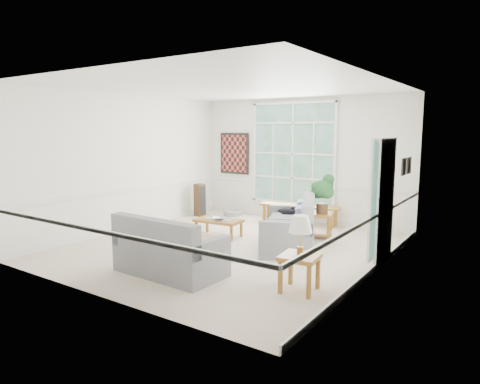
{
  "coord_description": "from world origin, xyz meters",
  "views": [
    {
      "loc": [
        4.63,
        -6.49,
        2.22
      ],
      "look_at": [
        0.1,
        0.2,
        1.05
      ],
      "focal_mm": 32.0,
      "sensor_mm": 36.0,
      "label": 1
    }
  ],
  "objects_px": {
    "coffee_table": "(219,228)",
    "end_table": "(319,225)",
    "loveseat_right": "(289,223)",
    "side_table": "(299,273)",
    "loveseat_front": "(170,244)"
  },
  "relations": [
    {
      "from": "coffee_table",
      "to": "end_table",
      "type": "xyz_separation_m",
      "value": [
        1.8,
        1.08,
        0.08
      ]
    },
    {
      "from": "loveseat_right",
      "to": "coffee_table",
      "type": "xyz_separation_m",
      "value": [
        -1.63,
        -0.05,
        -0.3
      ]
    },
    {
      "from": "coffee_table",
      "to": "side_table",
      "type": "xyz_separation_m",
      "value": [
        2.79,
        -1.85,
        0.08
      ]
    },
    {
      "from": "coffee_table",
      "to": "end_table",
      "type": "relative_size",
      "value": 1.85
    },
    {
      "from": "loveseat_front",
      "to": "side_table",
      "type": "height_order",
      "value": "loveseat_front"
    },
    {
      "from": "loveseat_front",
      "to": "end_table",
      "type": "relative_size",
      "value": 3.21
    },
    {
      "from": "loveseat_right",
      "to": "end_table",
      "type": "xyz_separation_m",
      "value": [
        0.17,
        1.03,
        -0.22
      ]
    },
    {
      "from": "coffee_table",
      "to": "side_table",
      "type": "relative_size",
      "value": 1.9
    },
    {
      "from": "loveseat_right",
      "to": "end_table",
      "type": "relative_size",
      "value": 3.35
    },
    {
      "from": "loveseat_front",
      "to": "side_table",
      "type": "xyz_separation_m",
      "value": [
        2.0,
        0.45,
        -0.2
      ]
    },
    {
      "from": "coffee_table",
      "to": "end_table",
      "type": "bearing_deg",
      "value": 26.16
    },
    {
      "from": "end_table",
      "to": "side_table",
      "type": "bearing_deg",
      "value": -71.29
    },
    {
      "from": "loveseat_right",
      "to": "coffee_table",
      "type": "relative_size",
      "value": 1.81
    },
    {
      "from": "loveseat_right",
      "to": "loveseat_front",
      "type": "xyz_separation_m",
      "value": [
        -0.84,
        -2.35,
        -0.02
      ]
    },
    {
      "from": "loveseat_front",
      "to": "coffee_table",
      "type": "xyz_separation_m",
      "value": [
        -0.79,
        2.3,
        -0.28
      ]
    }
  ]
}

